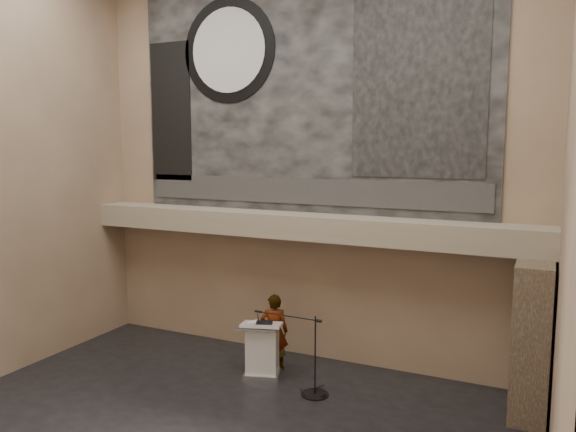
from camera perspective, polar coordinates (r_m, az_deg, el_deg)
The scene contains 17 objects.
wall_back at distance 12.03m, azimuth 1.64°, elevation 5.41°, with size 10.00×0.02×8.50m, color #826852.
wall_right at distance 7.02m, azimuth 26.69°, elevation 3.23°, with size 0.02×8.00×8.50m, color #826852.
soffit at distance 11.78m, azimuth 0.83°, elevation -0.98°, with size 10.00×0.80×0.50m, color gray.
sprinkler_left at distance 12.52m, azimuth -5.94°, elevation -1.82°, with size 0.04×0.04×0.06m, color #B2893D.
sprinkler_right at distance 11.14m, azimuth 9.66°, elevation -3.03°, with size 0.04×0.04×0.06m, color #B2893D.
banner at distance 12.04m, azimuth 1.61°, elevation 12.32°, with size 8.00×0.05×5.00m, color black.
banner_text_strip at distance 12.00m, azimuth 1.49°, elevation 2.54°, with size 7.76×0.02×0.55m, color #2D2D2D.
banner_clock_rim at distance 12.96m, azimuth -6.07°, elevation 16.38°, with size 2.30×2.30×0.02m, color black.
banner_clock_face at distance 12.94m, azimuth -6.12°, elevation 16.40°, with size 1.84×1.84×0.02m, color silver.
banner_building_print at distance 11.26m, azimuth 13.07°, elevation 12.99°, with size 2.60×0.02×3.60m, color black.
banner_brick_print at distance 13.71m, azimuth -11.81°, elevation 10.31°, with size 1.10×0.02×3.20m, color black.
stone_pier at distance 10.69m, azimuth 23.52°, elevation -11.31°, with size 0.60×1.40×2.70m, color #45372A.
lectern at distance 11.61m, azimuth -2.63°, elevation -13.36°, with size 0.92×0.76×1.14m.
binder at distance 11.36m, azimuth -2.43°, elevation -10.82°, with size 0.32×0.26×0.04m, color black.
papers at distance 11.48m, azimuth -3.47°, elevation -10.70°, with size 0.19×0.26×0.01m, color silver.
speaker_person at distance 11.87m, azimuth -1.41°, elevation -11.64°, with size 0.58×0.38×1.59m, color white.
mic_stand at distance 10.93m, azimuth 2.52°, elevation -16.56°, with size 1.53×0.52×1.52m.
Camera 1 is at (4.83, -7.01, 4.66)m, focal length 35.00 mm.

